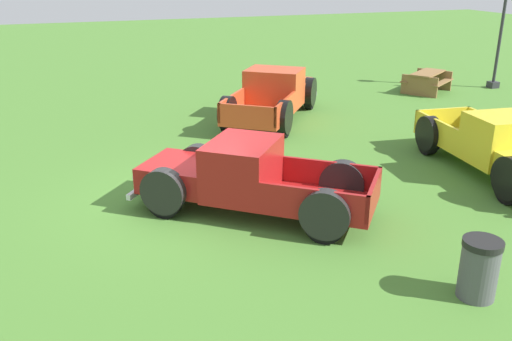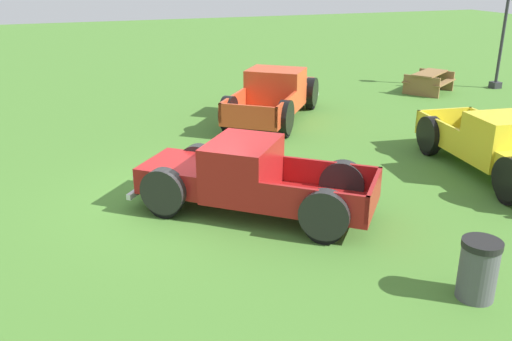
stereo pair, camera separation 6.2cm
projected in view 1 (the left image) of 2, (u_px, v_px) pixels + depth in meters
name	position (u px, v px, depth m)	size (l,w,h in m)	color
ground_plane	(200.00, 202.00, 11.68)	(80.00, 80.00, 0.00)	#477A2D
pickup_truck_foreground	(240.00, 178.00, 11.05)	(4.32, 4.78, 1.46)	maroon
pickup_truck_behind_left	(275.00, 94.00, 17.84)	(5.19, 4.55, 1.57)	#D14723
pickup_truck_behind_right	(506.00, 149.00, 12.72)	(5.04, 2.36, 1.49)	yellow
lamp_post_far	(502.00, 28.00, 21.48)	(0.36, 0.36, 4.50)	#2D2D33
picnic_table	(427.00, 79.00, 21.40)	(2.23, 2.32, 0.78)	olive
trash_can	(479.00, 269.00, 8.20)	(0.59, 0.59, 0.95)	#4C4C51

